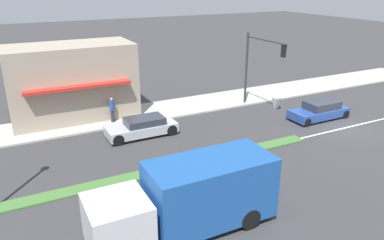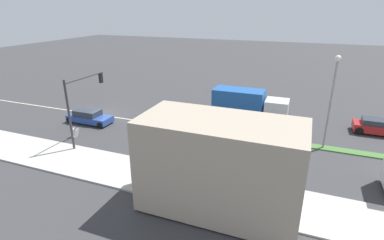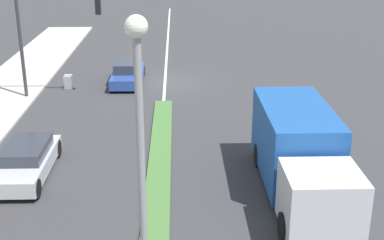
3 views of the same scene
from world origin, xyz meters
name	(u,v)px [view 1 (image 1 of 3)]	position (x,y,z in m)	size (l,w,h in m)	color
ground_plane	(73,192)	(0.00, 18.00, 0.00)	(160.00, 160.00, 0.00)	#38383A
sidewalk_right	(40,129)	(9.00, 18.50, 0.06)	(4.00, 73.00, 0.12)	#B2AFA8
lane_marking_center	(344,128)	(0.00, 0.00, 0.00)	(0.16, 60.00, 0.01)	beige
building_corner_store	(72,81)	(10.43, 15.86, 2.73)	(4.81, 8.61, 5.22)	tan
traffic_signal_main	(258,59)	(6.12, 2.98, 3.90)	(4.59, 0.34, 5.60)	#333338
pedestrian	(112,109)	(8.05, 13.78, 1.05)	(0.34, 0.34, 1.76)	#282D42
warning_aframe_sign	(276,103)	(5.55, 1.39, 0.43)	(0.45, 0.53, 0.84)	silver
delivery_truck	(190,197)	(-5.00, 14.26, 1.47)	(2.44, 7.50, 2.87)	silver
sedan_silver	(142,127)	(5.00, 12.70, 0.60)	(1.79, 4.48, 1.22)	#B7BABF
coupe_blue	(320,111)	(2.20, 0.16, 0.62)	(1.81, 4.44, 1.30)	#284793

